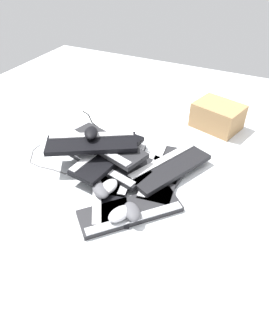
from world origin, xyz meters
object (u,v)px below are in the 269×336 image
(mouse_0, at_px, (91,133))
(keyboard_7, at_px, (170,167))
(mouse_5, at_px, (132,212))
(cardboard_box, at_px, (217,116))
(mouse_2, at_px, (109,187))
(keyboard_5, at_px, (108,163))
(mouse_1, at_px, (79,137))
(keyboard_0, at_px, (143,163))
(keyboard_3, at_px, (130,211))
(keyboard_9, at_px, (92,143))
(keyboard_2, at_px, (109,191))
(keyboard_1, at_px, (123,167))
(mouse_3, at_px, (101,190))
(keyboard_4, at_px, (163,173))
(keyboard_8, at_px, (106,145))
(mouse_4, at_px, (120,214))
(keyboard_6, at_px, (108,155))

(mouse_0, bearing_deg, keyboard_7, 70.30)
(mouse_5, height_order, cardboard_box, cardboard_box)
(mouse_2, bearing_deg, keyboard_5, 34.39)
(keyboard_7, distance_m, mouse_1, 0.59)
(keyboard_0, relative_size, keyboard_3, 1.07)
(keyboard_9, bearing_deg, keyboard_7, -75.49)
(keyboard_9, bearing_deg, keyboard_2, -130.75)
(keyboard_1, distance_m, mouse_3, 0.23)
(keyboard_5, bearing_deg, keyboard_4, -71.71)
(keyboard_1, height_order, mouse_5, mouse_5)
(keyboard_7, height_order, keyboard_8, keyboard_8)
(keyboard_0, height_order, mouse_4, mouse_4)
(keyboard_8, xyz_separation_m, cardboard_box, (0.59, -0.43, -0.03))
(keyboard_5, height_order, mouse_2, mouse_2)
(keyboard_2, xyz_separation_m, keyboard_7, (0.25, -0.20, 0.03))
(keyboard_6, bearing_deg, mouse_0, 84.50)
(keyboard_6, relative_size, mouse_0, 4.14)
(mouse_5, bearing_deg, keyboard_6, -178.55)
(keyboard_8, bearing_deg, keyboard_1, -102.71)
(keyboard_0, bearing_deg, keyboard_3, -164.58)
(keyboard_2, height_order, keyboard_3, same)
(keyboard_5, height_order, mouse_4, mouse_4)
(cardboard_box, bearing_deg, mouse_0, 141.14)
(mouse_0, distance_m, mouse_3, 0.32)
(keyboard_4, xyz_separation_m, mouse_5, (-0.33, 0.01, 0.04))
(keyboard_1, relative_size, cardboard_box, 1.71)
(keyboard_5, relative_size, keyboard_7, 1.00)
(keyboard_7, xyz_separation_m, mouse_0, (-0.07, 0.40, 0.13))
(keyboard_4, relative_size, keyboard_9, 1.00)
(mouse_0, xyz_separation_m, mouse_3, (-0.23, -0.18, -0.12))
(mouse_2, xyz_separation_m, cardboard_box, (0.81, -0.29, 0.03))
(mouse_0, distance_m, mouse_5, 0.48)
(mouse_1, bearing_deg, mouse_5, -61.76)
(keyboard_0, bearing_deg, keyboard_7, -93.69)
(keyboard_3, xyz_separation_m, keyboard_6, (0.24, 0.25, 0.06))
(keyboard_1, xyz_separation_m, keyboard_7, (0.07, -0.23, 0.03))
(keyboard_9, relative_size, mouse_5, 4.14)
(keyboard_3, distance_m, mouse_0, 0.45)
(keyboard_3, bearing_deg, keyboard_5, 47.44)
(keyboard_1, relative_size, mouse_4, 4.19)
(keyboard_7, height_order, mouse_2, mouse_2)
(keyboard_0, height_order, mouse_5, mouse_5)
(keyboard_5, height_order, mouse_5, mouse_5)
(keyboard_3, bearing_deg, keyboard_4, -5.96)
(mouse_1, xyz_separation_m, cardboard_box, (0.48, -0.68, 0.06))
(keyboard_4, bearing_deg, keyboard_9, 102.61)
(keyboard_9, xyz_separation_m, cardboard_box, (0.65, -0.47, -0.06))
(mouse_5, bearing_deg, mouse_4, -93.27)
(keyboard_1, height_order, keyboard_4, same)
(keyboard_7, height_order, mouse_3, mouse_3)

